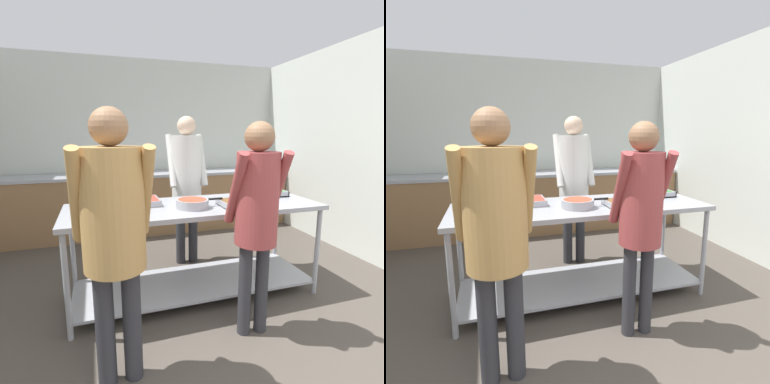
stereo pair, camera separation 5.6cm
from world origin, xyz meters
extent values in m
cube|color=silver|center=(0.00, 4.36, 1.32)|extent=(4.59, 0.06, 2.65)
cube|color=silver|center=(2.26, 2.18, 1.32)|extent=(0.06, 4.48, 2.65)
cube|color=olive|center=(0.00, 3.99, 0.44)|extent=(4.43, 0.62, 0.88)
cube|color=#9EA0A8|center=(0.00, 3.99, 0.90)|extent=(4.43, 0.65, 0.04)
cube|color=black|center=(0.52, 3.99, 0.91)|extent=(0.47, 0.38, 0.02)
cube|color=#9EA0A8|center=(0.04, 1.94, 0.86)|extent=(2.29, 0.78, 0.04)
cube|color=#9EA0A8|center=(0.04, 1.94, 0.12)|extent=(2.21, 0.70, 0.02)
cylinder|color=#9EA0A8|center=(-1.06, 1.60, 0.42)|extent=(0.04, 0.04, 0.84)
cylinder|color=#9EA0A8|center=(1.13, 1.60, 0.42)|extent=(0.04, 0.04, 0.84)
cylinder|color=#9EA0A8|center=(-1.06, 2.28, 0.42)|extent=(0.04, 0.04, 0.84)
cylinder|color=#9EA0A8|center=(1.13, 2.28, 0.42)|extent=(0.04, 0.04, 0.84)
cylinder|color=white|center=(-0.85, 1.82, 0.88)|extent=(0.27, 0.27, 0.01)
cylinder|color=white|center=(-0.85, 1.82, 0.90)|extent=(0.27, 0.27, 0.01)
cylinder|color=white|center=(-0.85, 1.82, 0.91)|extent=(0.27, 0.27, 0.01)
cylinder|color=white|center=(-0.85, 1.82, 0.92)|extent=(0.26, 0.26, 0.01)
cube|color=#9EA0A8|center=(-0.48, 2.10, 0.88)|extent=(0.41, 0.31, 0.01)
cube|color=#B23D2D|center=(-0.48, 2.10, 0.91)|extent=(0.38, 0.28, 0.04)
cube|color=#9EA0A8|center=(-0.48, 1.96, 0.90)|extent=(0.41, 0.01, 0.05)
cube|color=#9EA0A8|center=(-0.48, 2.25, 0.90)|extent=(0.41, 0.01, 0.05)
cube|color=#9EA0A8|center=(-0.67, 2.10, 0.90)|extent=(0.01, 0.31, 0.05)
cube|color=#9EA0A8|center=(-0.28, 2.10, 0.90)|extent=(0.01, 0.31, 0.05)
cylinder|color=#9EA0A8|center=(-0.02, 1.85, 0.91)|extent=(0.29, 0.29, 0.08)
cylinder|color=#B7472D|center=(-0.02, 1.85, 0.95)|extent=(0.25, 0.25, 0.01)
cylinder|color=black|center=(0.19, 1.85, 0.94)|extent=(0.14, 0.02, 0.02)
cube|color=#9EA0A8|center=(0.40, 1.78, 0.88)|extent=(0.36, 0.27, 0.01)
cube|color=brown|center=(0.40, 1.78, 0.91)|extent=(0.34, 0.25, 0.04)
cube|color=#9EA0A8|center=(0.40, 1.65, 0.90)|extent=(0.36, 0.01, 0.05)
cube|color=#9EA0A8|center=(0.40, 1.91, 0.90)|extent=(0.36, 0.01, 0.05)
cube|color=#9EA0A8|center=(0.23, 1.78, 0.90)|extent=(0.01, 0.27, 0.05)
cube|color=#9EA0A8|center=(0.58, 1.78, 0.90)|extent=(0.01, 0.27, 0.05)
cube|color=#9EA0A8|center=(0.84, 2.14, 0.88)|extent=(0.44, 0.33, 0.01)
cube|color=#387A38|center=(0.84, 2.14, 0.91)|extent=(0.42, 0.30, 0.04)
cube|color=#9EA0A8|center=(0.84, 1.98, 0.90)|extent=(0.44, 0.01, 0.05)
cube|color=#9EA0A8|center=(0.84, 2.30, 0.90)|extent=(0.44, 0.01, 0.05)
cube|color=#9EA0A8|center=(0.63, 2.14, 0.90)|extent=(0.01, 0.33, 0.05)
cube|color=#9EA0A8|center=(1.05, 2.14, 0.90)|extent=(0.01, 0.33, 0.05)
cylinder|color=#2D2D33|center=(-0.81, 1.11, 0.38)|extent=(0.11, 0.11, 0.75)
cylinder|color=#2D2D33|center=(-0.65, 1.11, 0.38)|extent=(0.11, 0.11, 0.75)
cylinder|color=tan|center=(-0.91, 1.10, 1.18)|extent=(0.08, 0.32, 0.56)
cylinder|color=tan|center=(-0.54, 1.12, 1.18)|extent=(0.08, 0.32, 0.56)
cylinder|color=tan|center=(-0.73, 1.11, 1.10)|extent=(0.36, 0.36, 0.69)
sphere|color=#8C6647|center=(-0.73, 1.11, 1.55)|extent=(0.21, 0.21, 0.21)
cylinder|color=#2D2D33|center=(0.21, 1.28, 0.36)|extent=(0.10, 0.10, 0.72)
cylinder|color=#2D2D33|center=(0.35, 1.27, 0.36)|extent=(0.10, 0.10, 0.72)
cylinder|color=#993D3D|center=(0.12, 1.29, 1.13)|extent=(0.09, 0.31, 0.54)
cylinder|color=#993D3D|center=(0.44, 1.27, 1.13)|extent=(0.09, 0.31, 0.54)
cylinder|color=#993D3D|center=(0.28, 1.28, 1.06)|extent=(0.31, 0.31, 0.67)
sphere|color=#8C6647|center=(0.28, 1.28, 1.49)|extent=(0.21, 0.21, 0.21)
cylinder|color=#2D2D33|center=(0.25, 2.67, 0.39)|extent=(0.11, 0.11, 0.78)
cylinder|color=#2D2D33|center=(0.10, 2.67, 0.39)|extent=(0.11, 0.11, 0.78)
cylinder|color=silver|center=(0.35, 2.66, 1.22)|extent=(0.08, 0.32, 0.58)
cylinder|color=silver|center=(-0.01, 2.68, 1.22)|extent=(0.08, 0.32, 0.58)
cylinder|color=silver|center=(0.17, 2.67, 1.14)|extent=(0.34, 0.34, 0.72)
sphere|color=beige|center=(0.17, 2.67, 1.60)|extent=(0.21, 0.21, 0.21)
cylinder|color=#23602D|center=(-0.89, 3.92, 1.03)|extent=(0.08, 0.08, 0.21)
cone|color=#23602D|center=(-0.89, 3.92, 1.17)|extent=(0.08, 0.08, 0.08)
cylinder|color=black|center=(-0.89, 3.92, 1.22)|extent=(0.04, 0.04, 0.02)
camera|label=1|loc=(-0.80, -0.56, 1.51)|focal=28.00mm
camera|label=2|loc=(-0.75, -0.58, 1.51)|focal=28.00mm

